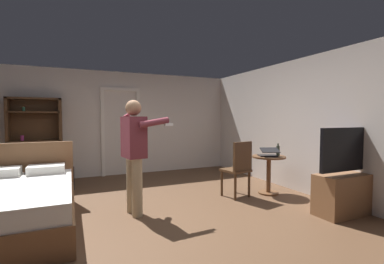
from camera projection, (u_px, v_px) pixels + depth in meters
ground_plane at (161, 217)px, 3.85m from camera, size 6.90×6.90×0.00m
wall_back at (121, 124)px, 6.69m from camera, size 5.83×0.12×2.51m
wall_right at (310, 126)px, 4.95m from camera, size 0.12×6.51×2.51m
doorway_frame at (121, 125)px, 6.61m from camera, size 0.93×0.08×2.13m
bed at (17, 206)px, 3.39m from camera, size 1.33×2.06×1.02m
bookshelf at (36, 137)px, 5.76m from camera, size 1.03×0.32×1.82m
tv_flatscreen at (346, 187)px, 3.94m from camera, size 1.08×0.40×1.27m
side_table at (269, 168)px, 4.99m from camera, size 0.61×0.61×0.70m
laptop at (268, 154)px, 4.92m from camera, size 0.42×0.42×0.16m
bottle_on_table at (278, 151)px, 4.95m from camera, size 0.06×0.06×0.23m
wooden_chair at (239, 167)px, 4.75m from camera, size 0.50×0.50×0.99m
person_blue_shirt at (135, 149)px, 3.90m from camera, size 0.69×0.57×1.66m
suitcase_dark at (54, 184)px, 5.08m from camera, size 0.58×0.35×0.33m
suitcase_small at (55, 179)px, 5.22m from camera, size 0.68×0.53×0.46m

